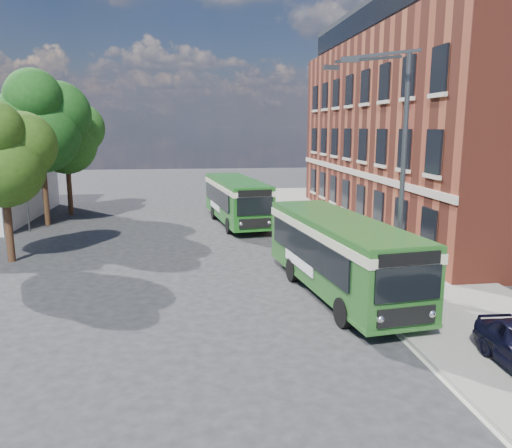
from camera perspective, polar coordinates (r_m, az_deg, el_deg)
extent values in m
plane|color=#252427|center=(20.34, -0.33, -7.44)|extent=(120.00, 120.00, 0.00)
cube|color=gray|center=(29.41, 11.36, -1.69)|extent=(6.00, 48.00, 0.15)
cube|color=beige|center=(28.60, 5.55, -2.03)|extent=(0.12, 48.00, 0.01)
cube|color=maroon|center=(35.19, 20.61, 9.62)|extent=(12.00, 26.00, 12.00)
cube|color=beige|center=(32.94, 10.95, 5.88)|extent=(0.12, 26.00, 0.35)
cube|color=black|center=(35.81, 21.43, 21.02)|extent=(10.80, 24.80, 2.20)
cube|color=black|center=(33.68, 12.65, 22.18)|extent=(0.08, 24.00, 1.40)
cylinder|color=#3D3F42|center=(33.75, -25.05, 6.70)|extent=(0.10, 0.10, 9.00)
cube|color=#B51C14|center=(33.63, -24.88, 13.72)|extent=(0.90, 0.02, 0.60)
cylinder|color=#3D3F42|center=(19.77, 15.70, -7.95)|extent=(0.44, 0.44, 0.30)
cylinder|color=#3D3F42|center=(18.84, 16.39, 4.67)|extent=(0.18, 0.18, 9.00)
cube|color=#3D3F42|center=(17.87, 14.16, 18.29)|extent=(2.58, 0.46, 0.37)
cube|color=#3D3F42|center=(18.99, 12.78, 17.90)|extent=(2.58, 0.46, 0.37)
cube|color=#3D3F42|center=(16.99, 10.66, 17.98)|extent=(0.55, 0.22, 0.16)
cube|color=#3D3F42|center=(19.04, 8.57, 17.27)|extent=(0.55, 0.22, 0.16)
cylinder|color=#3D3F42|center=(17.72, 19.87, -6.69)|extent=(0.08, 0.08, 2.50)
cube|color=red|center=(17.43, 20.11, -3.24)|extent=(0.35, 0.04, 0.35)
cube|color=#23551E|center=(19.47, 9.46, -2.99)|extent=(3.71, 9.94, 2.45)
cube|color=#23551E|center=(19.81, 9.35, -6.57)|extent=(3.75, 9.99, 0.14)
cube|color=black|center=(19.23, 5.62, -2.68)|extent=(1.08, 7.85, 1.10)
cube|color=black|center=(20.25, 12.44, -2.20)|extent=(1.08, 7.85, 1.10)
cube|color=beige|center=(19.29, 9.54, -0.61)|extent=(3.78, 10.01, 0.32)
cube|color=#23551E|center=(19.22, 9.58, 0.44)|extent=(3.60, 9.83, 0.12)
cube|color=black|center=(15.27, 17.01, -6.57)|extent=(2.14, 0.35, 1.05)
cube|color=black|center=(15.06, 17.19, -3.86)|extent=(1.99, 0.33, 0.38)
cube|color=black|center=(15.59, 16.82, -10.09)|extent=(1.89, 0.32, 0.55)
sphere|color=silver|center=(15.20, 13.99, -10.49)|extent=(0.26, 0.26, 0.26)
sphere|color=silver|center=(16.05, 19.41, -9.63)|extent=(0.26, 0.26, 0.26)
cube|color=black|center=(23.85, 4.71, 0.26)|extent=(1.99, 0.33, 0.90)
cube|color=white|center=(20.06, 4.86, -4.31)|extent=(0.45, 3.18, 0.45)
cylinder|color=black|center=(16.73, 9.93, -9.94)|extent=(0.40, 1.03, 1.00)
cylinder|color=black|center=(17.79, 16.88, -8.97)|extent=(0.40, 1.03, 1.00)
cylinder|color=black|center=(21.23, 4.19, -5.26)|extent=(0.40, 1.03, 1.00)
cylinder|color=black|center=(22.07, 9.97, -4.76)|extent=(0.40, 1.03, 1.00)
cube|color=#1C5C1B|center=(33.51, -2.26, 3.01)|extent=(3.75, 10.00, 2.45)
cube|color=#1C5C1B|center=(33.72, -2.25, 0.87)|extent=(3.80, 10.04, 0.14)
cube|color=black|center=(33.53, -4.52, 3.21)|extent=(1.12, 7.90, 1.10)
cube|color=black|center=(34.09, -0.28, 3.37)|extent=(1.12, 7.90, 1.10)
cube|color=beige|center=(33.41, -2.28, 4.41)|extent=(3.82, 10.07, 0.32)
cube|color=#1C5C1B|center=(33.37, -2.28, 5.03)|extent=(3.64, 9.89, 0.12)
cube|color=black|center=(28.77, -0.11, 2.05)|extent=(2.14, 0.36, 1.05)
cube|color=black|center=(28.66, -0.11, 3.52)|extent=(1.99, 0.34, 0.38)
cube|color=black|center=(28.94, -0.11, 0.09)|extent=(1.89, 0.33, 0.55)
sphere|color=silver|center=(28.75, -1.75, 0.01)|extent=(0.26, 0.26, 0.26)
sphere|color=silver|center=(29.18, 1.50, 0.18)|extent=(0.26, 0.26, 0.26)
cube|color=black|center=(38.25, -3.89, 4.33)|extent=(1.99, 0.34, 0.90)
cube|color=white|center=(34.32, -4.73, 2.12)|extent=(0.46, 3.18, 0.45)
cylinder|color=black|center=(30.52, -3.12, -0.22)|extent=(0.41, 1.03, 1.00)
cylinder|color=black|center=(31.07, 1.11, 0.00)|extent=(0.41, 1.03, 1.00)
cylinder|color=black|center=(35.50, -4.83, 1.35)|extent=(0.41, 1.03, 1.00)
cylinder|color=black|center=(35.97, -1.16, 1.52)|extent=(0.41, 1.03, 1.00)
imported|color=black|center=(19.79, 14.05, -5.24)|extent=(0.75, 0.69, 1.73)
imported|color=black|center=(19.63, 19.31, -5.62)|extent=(1.04, 0.94, 1.75)
cylinder|color=#351F13|center=(26.79, -26.40, -0.47)|extent=(0.36, 0.36, 3.27)
sphere|color=#2C4E14|center=(26.42, -26.95, 5.85)|extent=(3.86, 3.86, 3.86)
sphere|color=#2C4E14|center=(26.70, -25.19, 8.13)|extent=(3.27, 3.27, 3.27)
cylinder|color=#351F13|center=(35.79, -22.93, 3.25)|extent=(0.36, 0.36, 4.28)
sphere|color=#184515|center=(35.53, -23.40, 9.47)|extent=(5.06, 5.06, 5.06)
sphere|color=#184515|center=(36.04, -21.70, 11.62)|extent=(4.28, 4.28, 4.28)
sphere|color=#184515|center=(35.12, -25.20, 10.60)|extent=(3.89, 3.89, 3.89)
sphere|color=#184515|center=(34.64, -24.13, 13.12)|extent=(3.50, 3.50, 3.50)
cylinder|color=#351F13|center=(39.51, -20.53, 3.67)|extent=(0.36, 0.36, 3.72)
sphere|color=#215118|center=(39.27, -20.87, 8.57)|extent=(4.40, 4.40, 4.40)
sphere|color=#215118|center=(39.73, -19.55, 10.26)|extent=(3.72, 3.72, 3.72)
sphere|color=#215118|center=(38.86, -22.24, 9.45)|extent=(3.38, 3.38, 3.38)
sphere|color=#215118|center=(38.43, -21.36, 11.40)|extent=(3.05, 3.05, 3.05)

